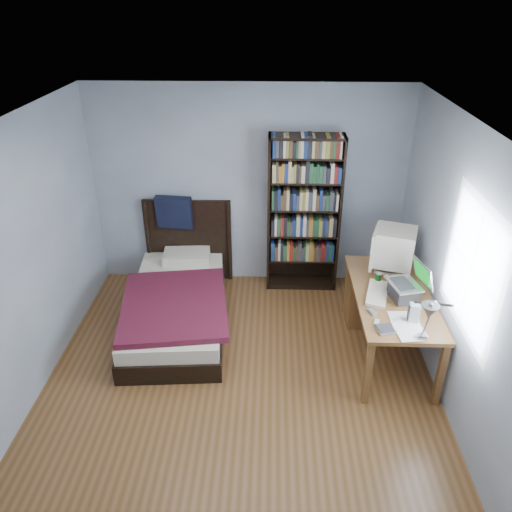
% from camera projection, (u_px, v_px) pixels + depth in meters
% --- Properties ---
extents(room, '(4.20, 4.24, 2.50)m').
position_uv_depth(room, '(240.00, 276.00, 4.23)').
color(room, brown).
rests_on(room, ground).
extents(desk, '(0.75, 1.58, 0.73)m').
position_uv_depth(desk, '(381.00, 296.00, 5.49)').
color(desk, brown).
rests_on(desk, floor).
extents(crt_monitor, '(0.54, 0.50, 0.49)m').
position_uv_depth(crt_monitor, '(392.00, 247.00, 5.23)').
color(crt_monitor, '#BFB39E').
rests_on(crt_monitor, desk).
extents(laptop, '(0.40, 0.38, 0.41)m').
position_uv_depth(laptop, '(406.00, 289.00, 4.83)').
color(laptop, '#2D2D30').
rests_on(laptop, desk).
extents(desk_lamp, '(0.26, 0.57, 0.68)m').
position_uv_depth(desk_lamp, '(429.00, 314.00, 3.71)').
color(desk_lamp, '#99999E').
rests_on(desk_lamp, desk).
extents(keyboard, '(0.31, 0.51, 0.05)m').
position_uv_depth(keyboard, '(377.00, 293.00, 4.93)').
color(keyboard, beige).
rests_on(keyboard, desk).
extents(speaker, '(0.10, 0.10, 0.18)m').
position_uv_depth(speaker, '(414.00, 313.00, 4.51)').
color(speaker, '#9A999C').
rests_on(speaker, desk).
extents(soda_can, '(0.06, 0.06, 0.11)m').
position_uv_depth(soda_can, '(378.00, 278.00, 5.11)').
color(soda_can, '#07380F').
rests_on(soda_can, desk).
extents(mouse, '(0.06, 0.10, 0.03)m').
position_uv_depth(mouse, '(386.00, 276.00, 5.22)').
color(mouse, silver).
rests_on(mouse, desk).
extents(phone_silver, '(0.09, 0.12, 0.02)m').
position_uv_depth(phone_silver, '(372.00, 312.00, 4.66)').
color(phone_silver, silver).
rests_on(phone_silver, desk).
extents(phone_grey, '(0.07, 0.09, 0.02)m').
position_uv_depth(phone_grey, '(377.00, 322.00, 4.52)').
color(phone_grey, '#9A999C').
rests_on(phone_grey, desk).
extents(external_drive, '(0.16, 0.16, 0.03)m').
position_uv_depth(external_drive, '(385.00, 329.00, 4.42)').
color(external_drive, '#9A999C').
rests_on(external_drive, desk).
extents(bookshelf, '(0.88, 0.30, 1.95)m').
position_uv_depth(bookshelf, '(304.00, 215.00, 6.05)').
color(bookshelf, black).
rests_on(bookshelf, floor).
extents(bed, '(1.29, 2.16, 1.16)m').
position_uv_depth(bed, '(178.00, 299.00, 5.72)').
color(bed, black).
rests_on(bed, floor).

